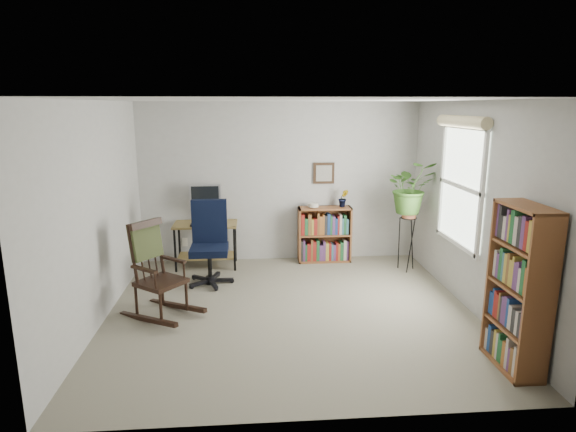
{
  "coord_description": "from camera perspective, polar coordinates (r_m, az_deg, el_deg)",
  "views": [
    {
      "loc": [
        -0.44,
        -5.2,
        2.35
      ],
      "look_at": [
        0.0,
        0.4,
        1.05
      ],
      "focal_mm": 30.0,
      "sensor_mm": 36.0,
      "label": 1
    }
  ],
  "objects": [
    {
      "name": "plant_stand",
      "position": [
        7.14,
        13.97,
        -2.73
      ],
      "size": [
        0.28,
        0.28,
        0.92
      ],
      "primitive_type": null,
      "rotation": [
        0.0,
        0.0,
        0.11
      ],
      "color": "black",
      "rests_on": "floor"
    },
    {
      "name": "monitor",
      "position": [
        7.21,
        -9.75,
        1.57
      ],
      "size": [
        0.46,
        0.16,
        0.56
      ],
      "primitive_type": null,
      "color": "#B8B7BC",
      "rests_on": "desk"
    },
    {
      "name": "desk",
      "position": [
        7.22,
        -9.66,
        -3.41
      ],
      "size": [
        0.92,
        0.5,
        0.66
      ],
      "primitive_type": null,
      "color": "olive",
      "rests_on": "floor"
    },
    {
      "name": "potted_plant_small",
      "position": [
        7.31,
        6.56,
        1.5
      ],
      "size": [
        0.13,
        0.24,
        0.11
      ],
      "primitive_type": "imported",
      "color": "#3B6A25",
      "rests_on": "low_bookshelf"
    },
    {
      "name": "spider_plant",
      "position": [
        6.93,
        14.48,
        6.24
      ],
      "size": [
        1.69,
        1.88,
        1.46
      ],
      "primitive_type": "imported",
      "color": "#3B6A25",
      "rests_on": "plant_stand"
    },
    {
      "name": "keyboard",
      "position": [
        7.01,
        -9.85,
        -1.0
      ],
      "size": [
        0.4,
        0.15,
        0.02
      ],
      "primitive_type": "cube",
      "color": "black",
      "rests_on": "desk"
    },
    {
      "name": "office_chair",
      "position": [
        6.45,
        -9.35,
        -3.21
      ],
      "size": [
        0.62,
        0.62,
        1.13
      ],
      "primitive_type": null,
      "rotation": [
        0.0,
        0.0,
        0.01
      ],
      "color": "black",
      "rests_on": "floor"
    },
    {
      "name": "wall_right",
      "position": [
        5.9,
        21.12,
        0.91
      ],
      "size": [
        0.0,
        4.0,
        2.4
      ],
      "primitive_type": "cube",
      "color": "#B5B5B1",
      "rests_on": "ground"
    },
    {
      "name": "framed_picture",
      "position": [
        7.32,
        4.28,
        5.07
      ],
      "size": [
        0.32,
        0.04,
        0.32
      ],
      "primitive_type": null,
      "color": "black",
      "rests_on": "wall_back"
    },
    {
      "name": "ceiling",
      "position": [
        5.22,
        0.36,
        13.59
      ],
      "size": [
        4.2,
        4.0,
        0.0
      ],
      "primitive_type": "cube",
      "color": "silver",
      "rests_on": "ground"
    },
    {
      "name": "low_bookshelf",
      "position": [
        7.36,
        4.34,
        -2.18
      ],
      "size": [
        0.8,
        0.27,
        0.85
      ],
      "primitive_type": null,
      "color": "brown",
      "rests_on": "floor"
    },
    {
      "name": "wall_back",
      "position": [
        7.3,
        -0.99,
        3.97
      ],
      "size": [
        4.2,
        0.0,
        2.4
      ],
      "primitive_type": "cube",
      "color": "#B5B5B1",
      "rests_on": "ground"
    },
    {
      "name": "tall_bookshelf",
      "position": [
        4.78,
        25.71,
        -7.77
      ],
      "size": [
        0.28,
        0.66,
        1.52
      ],
      "primitive_type": null,
      "color": "brown",
      "rests_on": "floor"
    },
    {
      "name": "wall_front",
      "position": [
        3.43,
        3.18,
        -6.57
      ],
      "size": [
        4.2,
        0.0,
        2.4
      ],
      "primitive_type": "cube",
      "color": "#B5B5B1",
      "rests_on": "ground"
    },
    {
      "name": "floor",
      "position": [
        5.72,
        0.32,
        -11.22
      ],
      "size": [
        4.2,
        4.0,
        0.0
      ],
      "primitive_type": "cube",
      "color": "gray",
      "rests_on": "ground"
    },
    {
      "name": "window",
      "position": [
        6.11,
        19.74,
        3.33
      ],
      "size": [
        0.12,
        1.2,
        1.5
      ],
      "primitive_type": null,
      "color": "white",
      "rests_on": "wall_right"
    },
    {
      "name": "wall_left",
      "position": [
        5.58,
        -21.7,
        0.2
      ],
      "size": [
        0.0,
        4.0,
        2.4
      ],
      "primitive_type": "cube",
      "color": "#B5B5B1",
      "rests_on": "ground"
    },
    {
      "name": "rocking_chair",
      "position": [
        5.6,
        -14.9,
        -6.13
      ],
      "size": [
        1.11,
        1.04,
        1.11
      ],
      "primitive_type": null,
      "rotation": [
        0.0,
        0.0,
        0.9
      ],
      "color": "black",
      "rests_on": "floor"
    }
  ]
}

